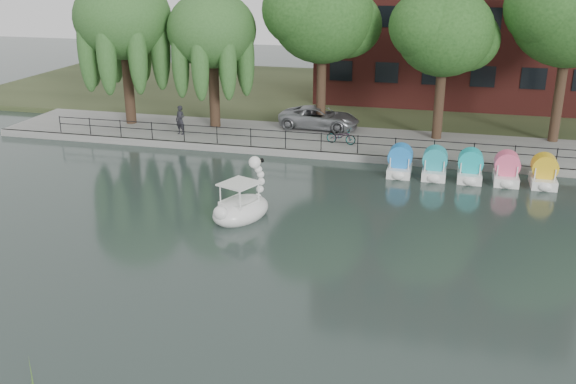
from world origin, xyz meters
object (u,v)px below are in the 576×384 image
at_px(minivan, 319,116).
at_px(bicycle, 341,135).
at_px(pedestrian, 180,118).
at_px(swan_boat, 242,205).

xyz_separation_m(minivan, bicycle, (1.92, -3.13, -0.28)).
height_order(bicycle, pedestrian, pedestrian).
bearing_deg(swan_boat, pedestrian, 146.75).
xyz_separation_m(minivan, swan_boat, (-0.39, -14.05, -0.64)).
height_order(minivan, pedestrian, pedestrian).
xyz_separation_m(bicycle, pedestrian, (-9.62, -0.27, 0.49)).
bearing_deg(swan_boat, minivan, 110.71).
relative_size(bicycle, pedestrian, 0.87).
distance_m(minivan, swan_boat, 14.07).
bearing_deg(pedestrian, bicycle, 18.79).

